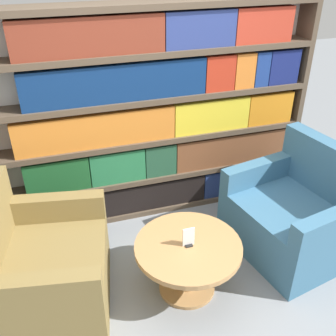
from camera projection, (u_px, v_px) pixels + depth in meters
ground_plane at (201, 296)px, 2.99m from camera, size 14.00×14.00×0.00m
bookshelf at (159, 118)px, 3.53m from camera, size 2.90×0.30×1.93m
armchair_left at (42, 270)px, 2.79m from camera, size 0.98×1.08×0.92m
armchair_right at (295, 216)px, 3.32m from camera, size 0.99×1.09×0.92m
coffee_table at (188, 258)px, 2.90m from camera, size 0.79×0.79×0.44m
table_sign at (189, 238)px, 2.80m from camera, size 0.09×0.06×0.15m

